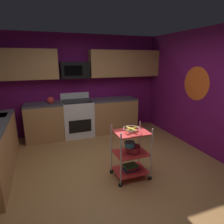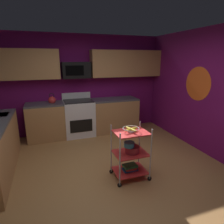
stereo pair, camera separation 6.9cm
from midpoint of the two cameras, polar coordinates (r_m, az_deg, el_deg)
floor at (r=3.60m, az=0.11°, el=-18.39°), size 4.40×4.80×0.04m
wall_back at (r=5.39m, az=-8.50°, el=7.92°), size 4.52×0.06×2.60m
wall_right at (r=4.34m, az=29.27°, el=4.37°), size 0.06×4.80×2.60m
wall_flower_decal at (r=4.68m, az=24.14°, el=7.52°), size 0.00×0.73×0.73m
counter_run at (r=4.61m, az=-15.90°, el=-4.46°), size 3.65×2.71×0.92m
oven_range at (r=5.22m, az=-9.27°, el=-1.60°), size 0.76×0.65×1.10m
upper_cabinets at (r=5.17m, az=-7.90°, el=13.75°), size 4.40×0.33×0.70m
microwave at (r=5.11m, az=-10.09°, el=11.97°), size 0.70×0.39×0.40m
rolling_cart at (r=3.35m, az=5.98°, el=-11.79°), size 0.61×0.44×0.91m
fruit_bowl at (r=3.18m, az=6.19°, el=-5.01°), size 0.27×0.27×0.07m
mixing_bowl_large at (r=3.34m, az=6.49°, el=-10.70°), size 0.25×0.25×0.11m
mixing_bowl_small at (r=3.26m, az=5.66°, el=-9.40°), size 0.18×0.18×0.08m
book_stack at (r=3.49m, az=5.85°, el=-15.81°), size 0.25×0.17×0.10m
kettle at (r=5.03m, az=-16.74°, el=3.40°), size 0.21×0.18×0.26m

